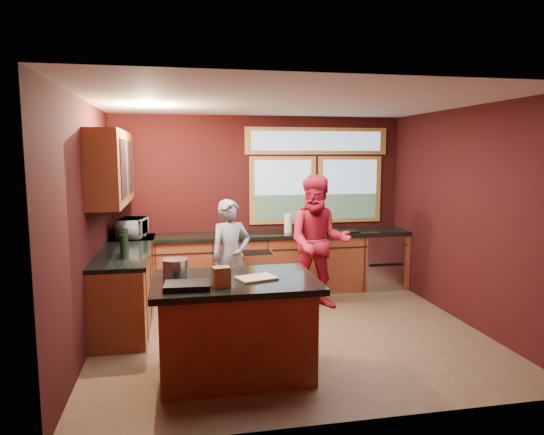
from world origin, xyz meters
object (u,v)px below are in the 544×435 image
object	(u,v)px
island	(235,326)
person_grey	(231,257)
cutting_board	(257,278)
person_red	(318,242)
stock_pot	(176,268)

from	to	relation	value
island	person_grey	world-z (taller)	person_grey
person_grey	cutting_board	bearing A→B (deg)	-107.23
cutting_board	island	bearing A→B (deg)	165.96
person_grey	person_red	world-z (taller)	person_red
cutting_board	stock_pot	world-z (taller)	stock_pot
cutting_board	person_grey	bearing A→B (deg)	91.50
person_red	cutting_board	bearing A→B (deg)	-109.01
island	stock_pot	distance (m)	0.80
person_red	cutting_board	distance (m)	2.20
island	cutting_board	world-z (taller)	cutting_board
person_red	stock_pot	distance (m)	2.54
person_red	stock_pot	bearing A→B (deg)	-126.05
person_grey	stock_pot	distance (m)	1.80
person_red	person_grey	bearing A→B (deg)	-165.65
person_red	cutting_board	xyz separation A→B (m)	(-1.16, -1.87, 0.04)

